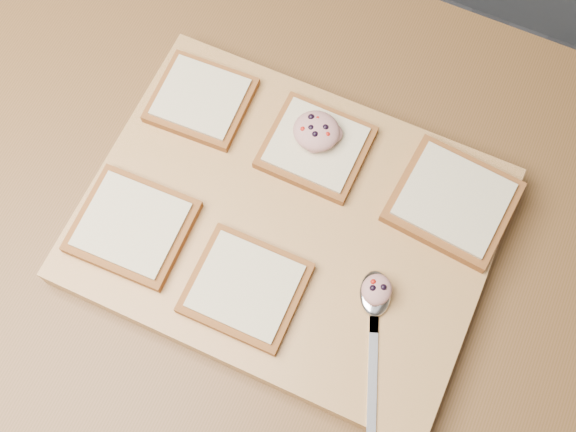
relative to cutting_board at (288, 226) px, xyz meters
name	(u,v)px	position (x,y,z in m)	size (l,w,h in m)	color
ground	(227,338)	(-0.15, -0.02, -0.92)	(4.00, 4.00, 0.00)	#515459
island_counter	(207,289)	(-0.15, -0.02, -0.46)	(2.00, 0.80, 0.90)	slate
cutting_board	(288,226)	(0.00, 0.00, 0.00)	(0.45, 0.34, 0.04)	tan
bread_far_left	(201,99)	(-0.16, 0.10, 0.03)	(0.11, 0.11, 0.02)	brown
bread_far_center	(316,147)	(-0.01, 0.09, 0.03)	(0.12, 0.11, 0.02)	brown
bread_far_right	(453,201)	(0.16, 0.10, 0.03)	(0.14, 0.13, 0.02)	brown
bread_near_left	(132,226)	(-0.15, -0.08, 0.03)	(0.12, 0.11, 0.02)	brown
bread_near_center	(246,288)	(-0.01, -0.09, 0.03)	(0.12, 0.11, 0.02)	brown
tuna_salad_dollop	(316,131)	(-0.01, 0.10, 0.05)	(0.05, 0.05, 0.03)	tan
spoon	(375,305)	(0.13, -0.05, 0.02)	(0.08, 0.17, 0.01)	silver
spoon_salad	(377,290)	(0.12, -0.04, 0.04)	(0.03, 0.04, 0.02)	tan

